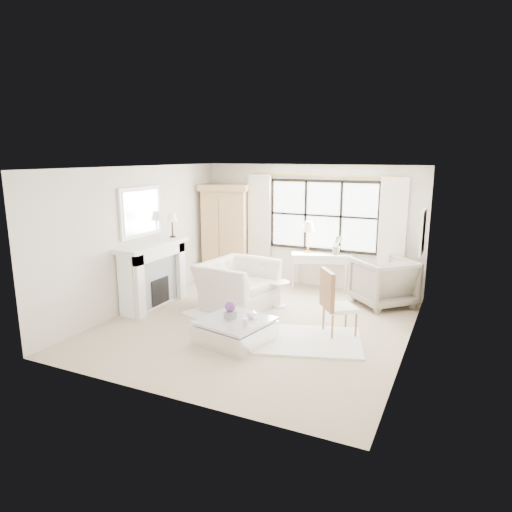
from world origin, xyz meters
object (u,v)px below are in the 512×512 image
at_px(console_table, 321,271).
at_px(coffee_table, 235,331).
at_px(club_armchair, 238,285).
at_px(armoire, 225,231).

xyz_separation_m(console_table, coffee_table, (-0.34, -3.41, -0.22)).
bearing_deg(club_armchair, armoire, 43.14).
relative_size(console_table, club_armchair, 1.00).
bearing_deg(armoire, club_armchair, -70.63).
height_order(armoire, console_table, armoire).
relative_size(armoire, console_table, 1.63).
height_order(armoire, club_armchair, armoire).
distance_m(console_table, coffee_table, 3.43).
distance_m(club_armchair, coffee_table, 1.74).
bearing_deg(club_armchair, console_table, -22.42).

